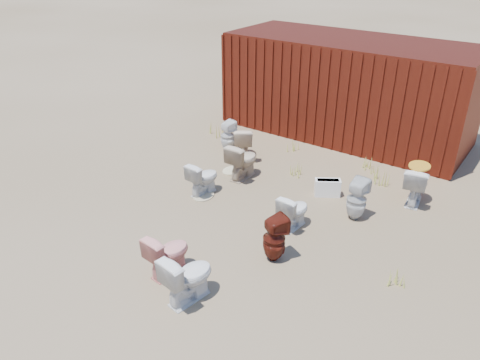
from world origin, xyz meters
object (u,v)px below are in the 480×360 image
Objects in this scene: toilet_front_c at (188,277)px; toilet_back_beige_right at (243,161)px; toilet_back_yellowlid at (416,185)px; toilet_back_e at (357,200)px; toilet_front_e at (294,211)px; toilet_back_beige_left at (244,142)px; toilet_front_pink at (168,253)px; shipping_container at (347,88)px; toilet_back_a at (228,136)px; loose_tank at (327,188)px; toilet_front_maroon at (274,239)px; toilet_front_a at (203,178)px.

toilet_front_c is 0.99× the size of toilet_back_beige_right.
toilet_back_e reaches higher than toilet_back_yellowlid.
toilet_back_beige_left is (-2.41, 1.87, 0.05)m from toilet_front_e.
toilet_back_beige_left is at bearing -4.97° from toilet_back_yellowlid.
toilet_front_pink is 3.38m from toilet_back_beige_right.
shipping_container is 8.29× the size of toilet_front_pink.
toilet_front_pink is 0.92× the size of toilet_back_beige_right.
toilet_back_beige_left is (-1.21, -2.78, -0.82)m from shipping_container.
shipping_container reaches higher than toilet_back_a.
toilet_back_beige_left is at bearing -33.69° from toilet_front_e.
toilet_back_a reaches higher than toilet_front_e.
toilet_back_beige_right is at bearing 151.01° from toilet_back_a.
toilet_back_e is 0.94m from loose_tank.
toilet_front_c reaches higher than toilet_front_e.
shipping_container is at bearing -111.97° from toilet_back_a.
shipping_container is at bearing -147.81° from toilet_back_beige_left.
toilet_back_beige_left reaches higher than loose_tank.
toilet_front_e is 0.84× the size of toilet_back_e.
toilet_front_maroon is 1.98m from toilet_back_e.
toilet_back_beige_right is at bearing -100.11° from shipping_container.
toilet_front_maroon is 1.00× the size of toilet_back_e.
toilet_back_beige_right is at bearing -97.49° from toilet_front_a.
toilet_front_pink is 0.98× the size of toilet_back_a.
toilet_front_e is at bearing -106.41° from toilet_front_pink.
shipping_container reaches higher than loose_tank.
toilet_front_a reaches higher than toilet_front_e.
loose_tank is (1.82, 0.34, -0.22)m from toilet_back_beige_right.
toilet_front_c is 3.84m from toilet_back_beige_right.
toilet_back_beige_right is (-2.06, 2.03, -0.00)m from toilet_front_maroon.
shipping_container is 8.11× the size of toilet_back_a.
toilet_front_a is at bearing 22.22° from toilet_back_yellowlid.
toilet_back_a is 0.96× the size of toilet_back_yellowlid.
toilet_back_beige_right reaches higher than toilet_front_pink.
shipping_container reaches higher than toilet_back_yellowlid.
toilet_front_e is at bearing 107.94° from toilet_back_beige_left.
toilet_front_maroon is at bearing 59.70° from toilet_back_yellowlid.
loose_tank is at bearing -26.48° from toilet_back_e.
toilet_front_maroon reaches higher than toilet_front_c.
toilet_front_pink reaches higher than toilet_front_a.
toilet_back_beige_right is 1.00× the size of toilet_back_e.
toilet_front_c is at bearing 132.48° from toilet_back_a.
toilet_back_a is at bearing 134.98° from loose_tank.
toilet_front_c is at bearing 130.98° from toilet_front_a.
toilet_front_e is (0.27, 2.47, -0.06)m from toilet_front_c.
toilet_back_e is (-0.68, -1.21, 0.01)m from toilet_back_yellowlid.
toilet_front_pink is 3.54m from toilet_back_e.
toilet_front_a is at bearing -179.68° from loose_tank.
toilet_front_a is 2.50m from toilet_front_maroon.
toilet_front_e is 1.38m from loose_tank.
toilet_front_maroon is 4.35m from toilet_back_a.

